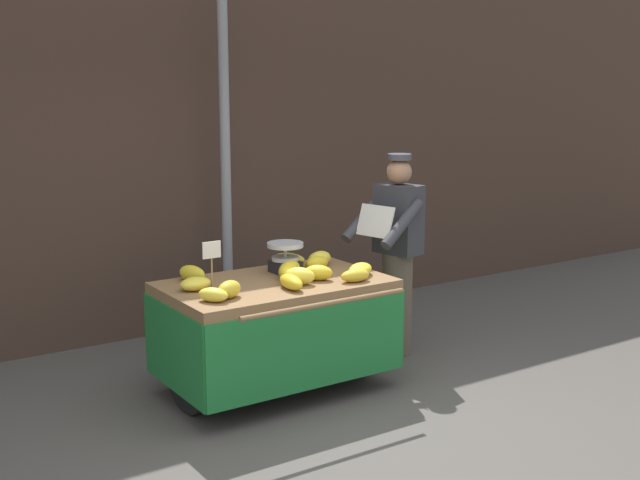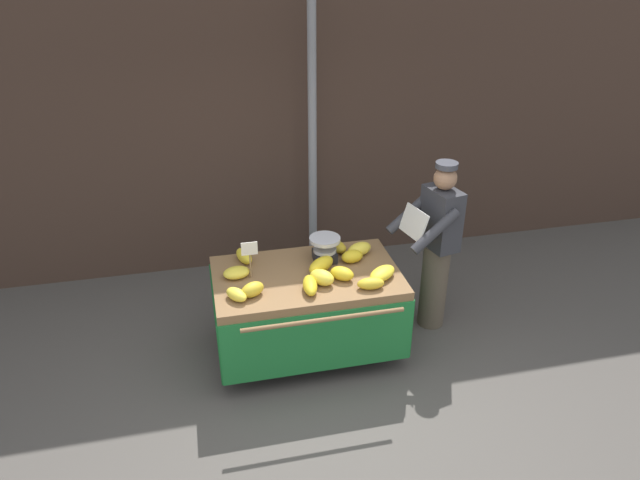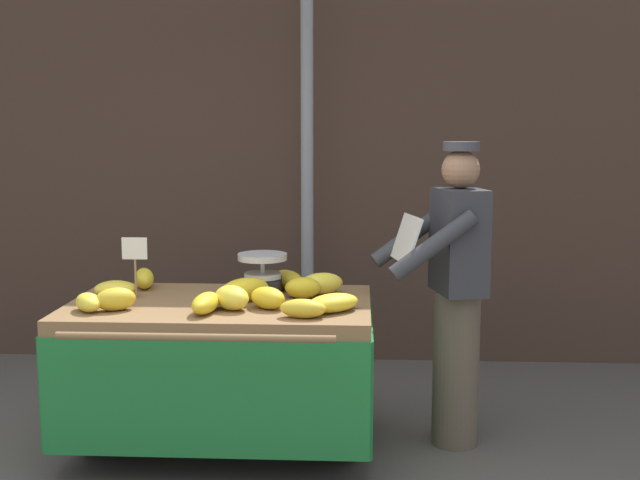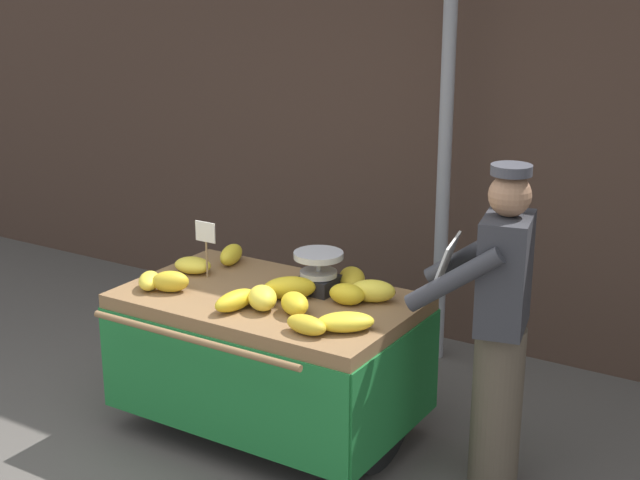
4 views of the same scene
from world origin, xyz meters
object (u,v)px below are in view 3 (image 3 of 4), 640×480
object	(u,v)px
vendor_person	(455,293)
banana_bunch_5	(287,280)
banana_cart	(221,343)
banana_bunch_1	(116,299)
banana_bunch_9	(245,290)
banana_bunch_0	(333,303)
banana_bunch_8	(303,308)
price_sign	(135,254)
banana_bunch_7	(115,289)
banana_bunch_12	(321,284)
banana_bunch_2	(88,302)
street_pole	(307,162)
banana_bunch_3	(232,298)
banana_bunch_10	(268,298)
weighing_scale	(263,274)
banana_bunch_4	(144,278)
banana_bunch_6	(206,303)
banana_bunch_11	(303,288)

from	to	relation	value
vendor_person	banana_bunch_5	bearing A→B (deg)	169.24
banana_cart	banana_bunch_1	bearing A→B (deg)	-154.31
banana_bunch_9	banana_bunch_0	bearing A→B (deg)	-25.01
banana_bunch_0	banana_bunch_8	size ratio (longest dim) A/B	1.28
price_sign	banana_bunch_1	size ratio (longest dim) A/B	1.62
price_sign	banana_bunch_7	xyz separation A→B (m)	(-0.12, 0.02, -0.20)
banana_bunch_0	banana_bunch_1	size ratio (longest dim) A/B	1.41
banana_bunch_8	banana_bunch_12	bearing A→B (deg)	83.59
banana_bunch_2	banana_bunch_8	size ratio (longest dim) A/B	0.93
street_pole	banana_bunch_12	xyz separation A→B (m)	(0.17, -1.27, -0.63)
banana_bunch_3	banana_bunch_10	size ratio (longest dim) A/B	1.05
banana_cart	banana_bunch_9	bearing A→B (deg)	6.18
banana_bunch_0	banana_bunch_7	size ratio (longest dim) A/B	1.28
weighing_scale	vendor_person	xyz separation A→B (m)	(1.08, -0.02, -0.09)
banana_bunch_12	vendor_person	xyz separation A→B (m)	(0.75, -0.05, -0.04)
banana_bunch_2	banana_bunch_5	distance (m)	1.15
street_pole	banana_cart	bearing A→B (deg)	-104.11
banana_bunch_8	banana_bunch_12	xyz separation A→B (m)	(0.06, 0.57, 0.01)
banana_bunch_4	banana_bunch_6	world-z (taller)	banana_bunch_4
banana_bunch_6	banana_bunch_10	world-z (taller)	banana_bunch_10
banana_cart	banana_bunch_0	distance (m)	0.72
street_pole	banana_bunch_1	world-z (taller)	street_pole
street_pole	banana_bunch_10	size ratio (longest dim) A/B	14.38
banana_bunch_2	banana_bunch_3	xyz separation A→B (m)	(0.73, 0.08, 0.02)
banana_bunch_8	banana_bunch_10	size ratio (longest dim) A/B	1.08
banana_bunch_9	banana_cart	bearing A→B (deg)	-173.82
weighing_scale	banana_bunch_12	distance (m)	0.34
vendor_person	banana_bunch_6	bearing A→B (deg)	-161.43
banana_bunch_3	banana_bunch_5	bearing A→B (deg)	66.09
street_pole	weighing_scale	world-z (taller)	street_pole
price_sign	banana_bunch_7	distance (m)	0.24
banana_bunch_7	banana_bunch_11	world-z (taller)	banana_bunch_11
banana_bunch_10	banana_bunch_11	size ratio (longest dim) A/B	1.07
banana_bunch_8	banana_bunch_2	bearing A→B (deg)	175.90
banana_bunch_2	weighing_scale	bearing A→B (deg)	28.80
banana_bunch_6	banana_bunch_7	xyz separation A→B (m)	(-0.58, 0.35, -0.00)
banana_bunch_1	vendor_person	distance (m)	1.84
banana_bunch_5	vendor_person	world-z (taller)	vendor_person
street_pole	banana_bunch_4	size ratio (longest dim) A/B	12.38
banana_bunch_0	banana_bunch_11	bearing A→B (deg)	118.92
banana_bunch_11	vendor_person	size ratio (longest dim) A/B	0.12
banana_bunch_0	banana_bunch_9	bearing A→B (deg)	154.99
banana_bunch_3	banana_bunch_12	size ratio (longest dim) A/B	0.89
banana_bunch_6	banana_bunch_8	world-z (taller)	banana_bunch_6
banana_cart	banana_bunch_3	size ratio (longest dim) A/B	7.33
banana_bunch_5	banana_bunch_9	xyz separation A→B (m)	(-0.20, -0.34, 0.01)
banana_bunch_2	banana_bunch_7	distance (m)	0.35
banana_bunch_3	banana_bunch_9	bearing A→B (deg)	79.01
banana_bunch_1	banana_bunch_6	bearing A→B (deg)	-3.27
banana_bunch_1	banana_bunch_4	xyz separation A→B (m)	(-0.01, 0.57, -0.00)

